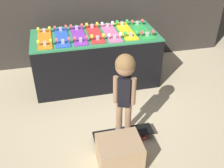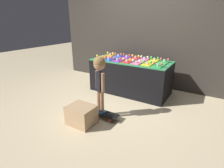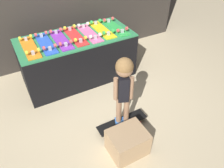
{
  "view_description": "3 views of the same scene",
  "coord_description": "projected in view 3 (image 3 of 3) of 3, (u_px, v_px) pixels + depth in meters",
  "views": [
    {
      "loc": [
        -0.55,
        -2.8,
        2.15
      ],
      "look_at": [
        0.04,
        -0.29,
        0.47
      ],
      "focal_mm": 42.0,
      "sensor_mm": 36.0,
      "label": 1
    },
    {
      "loc": [
        1.65,
        -2.91,
        1.6
      ],
      "look_at": [
        0.03,
        -0.28,
        0.46
      ],
      "focal_mm": 28.0,
      "sensor_mm": 36.0,
      "label": 2
    },
    {
      "loc": [
        -0.96,
        -2.32,
        2.27
      ],
      "look_at": [
        0.13,
        -0.34,
        0.44
      ],
      "focal_mm": 35.0,
      "sensor_mm": 36.0,
      "label": 3
    }
  ],
  "objects": [
    {
      "name": "skateboard_orange_on_rack",
      "position": [
        29.0,
        47.0,
        3.02
      ],
      "size": [
        0.18,
        0.68,
        0.09
      ],
      "color": "orange",
      "rests_on": "display_rack"
    },
    {
      "name": "storage_box",
      "position": [
        128.0,
        142.0,
        2.52
      ],
      "size": [
        0.43,
        0.35,
        0.31
      ],
      "color": "tan",
      "rests_on": "ground_plane"
    },
    {
      "name": "skateboard_purple_on_rack",
      "position": [
        61.0,
        39.0,
        3.2
      ],
      "size": [
        0.18,
        0.68,
        0.09
      ],
      "color": "purple",
      "rests_on": "display_rack"
    },
    {
      "name": "child",
      "position": [
        124.0,
        81.0,
        2.42
      ],
      "size": [
        0.22,
        0.2,
        0.97
      ],
      "rotation": [
        0.0,
        0.0,
        -0.4
      ],
      "color": "#3870C6",
      "rests_on": "skateboard_on_floor"
    },
    {
      "name": "skateboard_green_on_rack",
      "position": [
        115.0,
        27.0,
        3.52
      ],
      "size": [
        0.18,
        0.68,
        0.09
      ],
      "color": "green",
      "rests_on": "display_rack"
    },
    {
      "name": "skateboard_yellow_on_rack",
      "position": [
        102.0,
        29.0,
        3.46
      ],
      "size": [
        0.18,
        0.68,
        0.09
      ],
      "color": "yellow",
      "rests_on": "display_rack"
    },
    {
      "name": "skateboard_red_on_rack",
      "position": [
        75.0,
        36.0,
        3.29
      ],
      "size": [
        0.18,
        0.68,
        0.09
      ],
      "color": "red",
      "rests_on": "display_rack"
    },
    {
      "name": "skateboard_blue_on_rack",
      "position": [
        46.0,
        43.0,
        3.11
      ],
      "size": [
        0.18,
        0.68,
        0.09
      ],
      "color": "blue",
      "rests_on": "display_rack"
    },
    {
      "name": "skateboard_on_floor",
      "position": [
        122.0,
        123.0,
        2.86
      ],
      "size": [
        0.68,
        0.18,
        0.09
      ],
      "color": "black",
      "rests_on": "ground_plane"
    },
    {
      "name": "display_rack",
      "position": [
        78.0,
        58.0,
        3.53
      ],
      "size": [
        1.75,
        0.81,
        0.75
      ],
      "color": "black",
      "rests_on": "ground_plane"
    },
    {
      "name": "ground_plane",
      "position": [
        94.0,
        96.0,
        3.37
      ],
      "size": [
        16.0,
        16.0,
        0.0
      ],
      "primitive_type": "plane",
      "color": "beige"
    },
    {
      "name": "skateboard_pink_on_rack",
      "position": [
        89.0,
        33.0,
        3.36
      ],
      "size": [
        0.18,
        0.68,
        0.09
      ],
      "color": "pink",
      "rests_on": "display_rack"
    }
  ]
}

